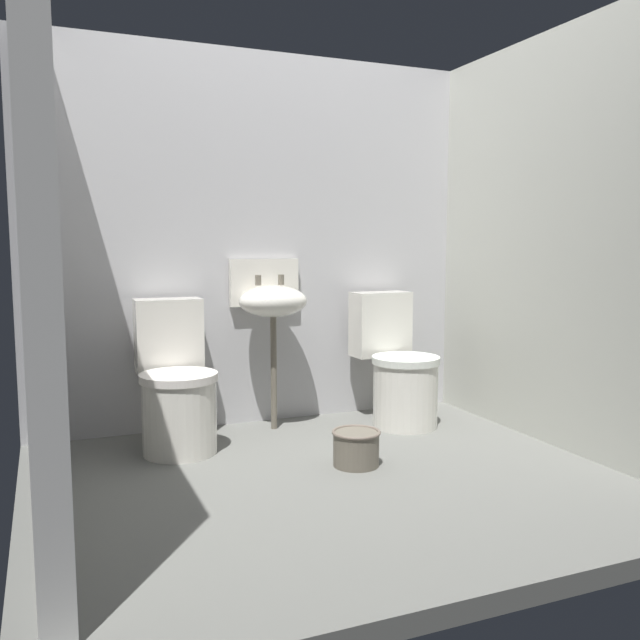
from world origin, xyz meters
TOP-DOWN VIEW (x-y plane):
  - ground_plane at (0.00, 0.00)m, footprint 2.85×2.42m
  - wall_back at (0.00, 1.06)m, footprint 2.85×0.10m
  - wall_left at (-1.28, 0.10)m, footprint 0.10×2.22m
  - wall_right at (1.28, 0.10)m, footprint 0.10×2.22m
  - toilet_left at (-0.65, 0.66)m, footprint 0.41×0.60m
  - toilet_right at (0.67, 0.66)m, footprint 0.42×0.61m
  - sink at (-0.06, 0.85)m, footprint 0.42×0.34m
  - bucket at (0.10, 0.04)m, footprint 0.24×0.24m

SIDE VIEW (x-z plane):
  - ground_plane at x=0.00m, z-range -0.08..0.00m
  - bucket at x=0.10m, z-range 0.00..0.18m
  - toilet_left at x=-0.65m, z-range -0.07..0.71m
  - toilet_right at x=0.67m, z-range -0.07..0.71m
  - sink at x=-0.06m, z-range 0.26..1.25m
  - wall_back at x=0.00m, z-range 0.00..2.19m
  - wall_left at x=-1.28m, z-range 0.00..2.19m
  - wall_right at x=1.28m, z-range 0.00..2.19m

